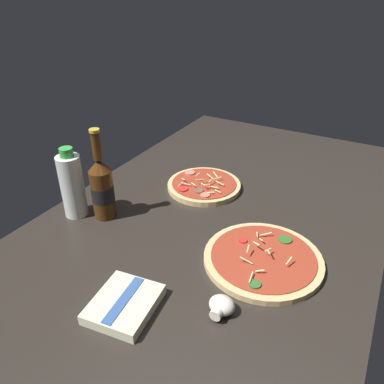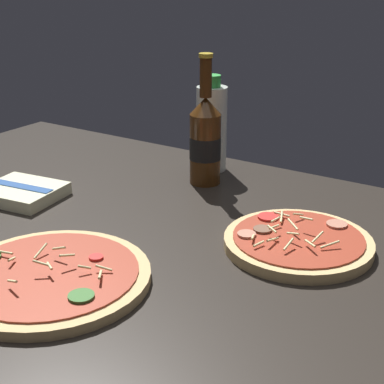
{
  "view_description": "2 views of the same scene",
  "coord_description": "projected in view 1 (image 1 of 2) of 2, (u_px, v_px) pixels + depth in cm",
  "views": [
    {
      "loc": [
        -81.15,
        -38.17,
        63.04
      ],
      "look_at": [
        -2.37,
        5.81,
        10.81
      ],
      "focal_mm": 35.0,
      "sensor_mm": 36.0,
      "label": 1
    },
    {
      "loc": [
        46.05,
        -69.83,
        45.58
      ],
      "look_at": [
        -3.52,
        6.87,
        9.61
      ],
      "focal_mm": 55.0,
      "sensor_mm": 36.0,
      "label": 2
    }
  ],
  "objects": [
    {
      "name": "mushroom_left",
      "position": [
        221.0,
        306.0,
        0.77
      ],
      "size": [
        5.81,
        5.53,
        3.87
      ],
      "color": "white",
      "rests_on": "counter_slab"
    },
    {
      "name": "dish_towel",
      "position": [
        124.0,
        304.0,
        0.78
      ],
      "size": [
        15.93,
        14.23,
        2.56
      ],
      "color": "beige",
      "rests_on": "counter_slab"
    },
    {
      "name": "pizza_far",
      "position": [
        204.0,
        185.0,
        1.23
      ],
      "size": [
        23.88,
        23.88,
        4.57
      ],
      "color": "tan",
      "rests_on": "counter_slab"
    },
    {
      "name": "counter_slab",
      "position": [
        213.0,
        222.0,
        1.08
      ],
      "size": [
        160.0,
        90.0,
        2.5
      ],
      "color": "#28231E",
      "rests_on": "ground"
    },
    {
      "name": "oil_bottle",
      "position": [
        72.0,
        185.0,
        1.05
      ],
      "size": [
        6.61,
        6.61,
        20.85
      ],
      "color": "silver",
      "rests_on": "counter_slab"
    },
    {
      "name": "pizza_near",
      "position": [
        263.0,
        259.0,
        0.91
      ],
      "size": [
        28.91,
        28.91,
        4.14
      ],
      "color": "tan",
      "rests_on": "counter_slab"
    },
    {
      "name": "beer_bottle",
      "position": [
        102.0,
        187.0,
        1.04
      ],
      "size": [
        6.43,
        6.43,
        26.55
      ],
      "color": "#47280F",
      "rests_on": "counter_slab"
    }
  ]
}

